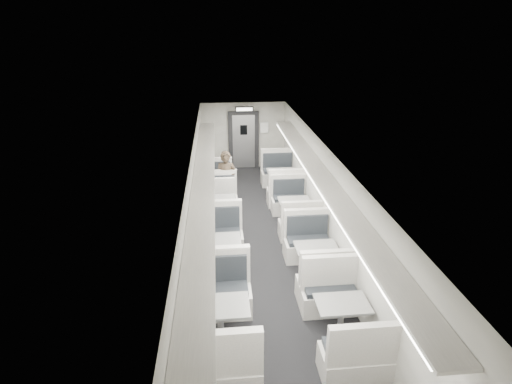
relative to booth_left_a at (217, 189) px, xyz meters
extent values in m
cube|color=black|center=(1.00, -3.07, -0.41)|extent=(3.00, 12.00, 0.12)
cube|color=silver|center=(1.00, -3.07, 2.11)|extent=(3.00, 12.00, 0.12)
cube|color=silver|center=(1.00, 2.99, 0.85)|extent=(3.00, 0.12, 2.40)
cube|color=silver|center=(-0.56, -3.07, 0.85)|extent=(0.12, 12.00, 2.40)
cube|color=silver|center=(2.56, -3.07, 0.85)|extent=(0.12, 12.00, 2.40)
cube|color=#B0ADA6|center=(0.00, -0.71, -0.15)|extent=(0.97, 0.54, 0.41)
cube|color=#1F252A|center=(0.00, -0.69, 0.11)|extent=(0.86, 0.43, 0.09)
cube|color=#B0ADA6|center=(0.00, -0.91, 0.38)|extent=(0.97, 0.11, 0.64)
cube|color=#B0ADA6|center=(0.00, 0.71, -0.15)|extent=(0.97, 0.54, 0.41)
cube|color=#1F252A|center=(0.00, 0.69, 0.11)|extent=(0.86, 0.43, 0.09)
cube|color=#B0ADA6|center=(0.00, 0.91, 0.38)|extent=(0.97, 0.11, 0.64)
cylinder|color=silver|center=(0.00, 0.00, -0.04)|extent=(0.09, 0.09, 0.63)
cylinder|color=silver|center=(0.00, 0.00, -0.34)|extent=(0.33, 0.33, 0.03)
cube|color=gray|center=(0.00, 0.00, 0.32)|extent=(0.81, 0.55, 0.04)
cube|color=#B0ADA6|center=(0.00, -2.53, -0.12)|extent=(1.11, 0.62, 0.47)
cube|color=#1F252A|center=(0.00, -2.50, 0.17)|extent=(0.98, 0.49, 0.10)
cube|color=#B0ADA6|center=(0.00, -2.75, 0.48)|extent=(1.11, 0.13, 0.73)
cube|color=#B0ADA6|center=(0.00, -0.90, -0.12)|extent=(1.11, 0.62, 0.47)
cube|color=#1F252A|center=(0.00, -0.93, 0.17)|extent=(0.98, 0.49, 0.10)
cube|color=#B0ADA6|center=(0.00, -0.67, 0.48)|extent=(1.11, 0.13, 0.73)
cylinder|color=silver|center=(0.00, -1.71, 0.01)|extent=(0.10, 0.10, 0.72)
cylinder|color=silver|center=(0.00, -1.71, -0.34)|extent=(0.38, 0.38, 0.03)
cube|color=gray|center=(0.00, -1.71, 0.41)|extent=(0.92, 0.63, 0.04)
cube|color=#B0ADA6|center=(0.00, -4.68, -0.11)|extent=(1.13, 0.63, 0.48)
cube|color=#1F252A|center=(0.00, -4.65, 0.18)|extent=(1.00, 0.50, 0.11)
cube|color=#B0ADA6|center=(0.00, -4.91, 0.50)|extent=(1.13, 0.13, 0.74)
cube|color=#B0ADA6|center=(0.00, -3.02, -0.11)|extent=(1.13, 0.63, 0.48)
cube|color=#1F252A|center=(0.00, -3.06, 0.18)|extent=(1.00, 0.50, 0.11)
cube|color=#B0ADA6|center=(0.00, -2.80, 0.50)|extent=(1.13, 0.13, 0.74)
cylinder|color=silver|center=(0.00, -3.85, 0.01)|extent=(0.11, 0.11, 0.73)
cylinder|color=silver|center=(0.00, -3.85, -0.34)|extent=(0.38, 0.38, 0.03)
cube|color=gray|center=(0.00, -3.85, 0.42)|extent=(0.94, 0.64, 0.04)
cube|color=#B0ADA6|center=(0.00, -6.83, -0.11)|extent=(1.15, 0.64, 0.49)
cube|color=#1F252A|center=(0.00, -6.79, 0.19)|extent=(1.02, 0.51, 0.11)
cube|color=#B0ADA6|center=(0.00, -7.06, 0.51)|extent=(1.15, 0.13, 0.76)
cube|color=#B0ADA6|center=(0.00, -5.14, -0.11)|extent=(1.15, 0.64, 0.49)
cube|color=#1F252A|center=(0.00, -5.17, 0.19)|extent=(1.02, 0.51, 0.11)
cube|color=#B0ADA6|center=(0.00, -4.91, 0.51)|extent=(1.15, 0.13, 0.76)
cylinder|color=silver|center=(0.00, -5.98, 0.02)|extent=(0.11, 0.11, 0.75)
cylinder|color=silver|center=(0.00, -5.98, -0.34)|extent=(0.39, 0.39, 0.03)
cube|color=gray|center=(0.00, -5.98, 0.44)|extent=(0.95, 0.65, 0.04)
cube|color=#B0ADA6|center=(2.00, -0.52, -0.12)|extent=(1.09, 0.60, 0.46)
cube|color=#1F252A|center=(2.00, -0.49, 0.16)|extent=(0.96, 0.48, 0.10)
cube|color=#B0ADA6|center=(2.00, -0.74, 0.47)|extent=(1.09, 0.12, 0.72)
cube|color=#B0ADA6|center=(2.00, 1.08, -0.12)|extent=(1.09, 0.60, 0.46)
cube|color=#1F252A|center=(2.00, 1.05, 0.16)|extent=(0.96, 0.48, 0.10)
cube|color=#B0ADA6|center=(2.00, 1.30, 0.47)|extent=(1.09, 0.12, 0.72)
cylinder|color=silver|center=(2.00, 0.28, 0.00)|extent=(0.10, 0.10, 0.71)
cylinder|color=silver|center=(2.00, 0.28, -0.34)|extent=(0.37, 0.37, 0.03)
cube|color=gray|center=(2.00, 0.28, 0.39)|extent=(0.90, 0.61, 0.04)
cube|color=#B0ADA6|center=(2.00, -2.52, -0.14)|extent=(0.99, 0.55, 0.42)
cube|color=#1F252A|center=(2.00, -2.49, 0.11)|extent=(0.88, 0.44, 0.09)
cube|color=#B0ADA6|center=(2.00, -2.72, 0.40)|extent=(0.99, 0.11, 0.65)
cube|color=#B0ADA6|center=(2.00, -1.06, -0.14)|extent=(0.99, 0.55, 0.42)
cube|color=#1F252A|center=(2.00, -1.09, 0.11)|extent=(0.88, 0.44, 0.09)
cube|color=#B0ADA6|center=(2.00, -0.86, 0.40)|extent=(0.99, 0.11, 0.65)
cylinder|color=silver|center=(2.00, -1.79, -0.03)|extent=(0.09, 0.09, 0.64)
cylinder|color=silver|center=(2.00, -1.79, -0.34)|extent=(0.34, 0.34, 0.03)
cube|color=gray|center=(2.00, -1.79, 0.33)|extent=(0.82, 0.56, 0.04)
cube|color=#B0ADA6|center=(2.00, -5.01, -0.13)|extent=(1.05, 0.58, 0.44)
cube|color=#1F252A|center=(2.00, -4.98, 0.14)|extent=(0.93, 0.46, 0.10)
cube|color=#B0ADA6|center=(2.00, -5.23, 0.44)|extent=(1.05, 0.12, 0.69)
cube|color=#B0ADA6|center=(2.00, -3.47, -0.13)|extent=(1.05, 0.58, 0.44)
cube|color=#1F252A|center=(2.00, -3.50, 0.14)|extent=(0.93, 0.46, 0.10)
cube|color=#B0ADA6|center=(2.00, -3.26, 0.44)|extent=(1.05, 0.12, 0.69)
cylinder|color=silver|center=(2.00, -4.24, -0.01)|extent=(0.10, 0.10, 0.68)
cylinder|color=silver|center=(2.00, -4.24, -0.34)|extent=(0.36, 0.36, 0.03)
cube|color=gray|center=(2.00, -4.24, 0.37)|extent=(0.87, 0.59, 0.04)
cube|color=#B0ADA6|center=(2.00, -6.79, -0.13)|extent=(1.04, 0.58, 0.44)
cube|color=#1F252A|center=(2.00, -6.77, 0.14)|extent=(0.93, 0.46, 0.10)
cube|color=#B0ADA6|center=(2.00, -7.01, 0.44)|extent=(1.04, 0.12, 0.69)
cube|color=#B0ADA6|center=(2.00, -5.26, -0.13)|extent=(1.04, 0.58, 0.44)
cube|color=#1F252A|center=(2.00, -5.29, 0.14)|extent=(0.93, 0.46, 0.10)
cube|color=#B0ADA6|center=(2.00, -5.05, 0.44)|extent=(1.04, 0.12, 0.69)
cylinder|color=silver|center=(2.00, -6.03, -0.01)|extent=(0.10, 0.10, 0.68)
cylinder|color=silver|center=(2.00, -6.03, -0.34)|extent=(0.35, 0.35, 0.03)
cube|color=gray|center=(2.00, -6.03, 0.37)|extent=(0.87, 0.59, 0.04)
imported|color=black|center=(0.26, -0.63, 0.50)|extent=(0.70, 0.53, 1.71)
cube|color=black|center=(-0.49, 0.33, 1.00)|extent=(0.02, 1.18, 0.84)
cube|color=black|center=(-0.49, -1.87, 1.00)|extent=(0.02, 1.18, 0.84)
cube|color=black|center=(-0.49, -4.07, 1.00)|extent=(0.02, 1.18, 0.84)
cube|color=black|center=(-0.49, -6.27, 1.00)|extent=(0.02, 1.18, 0.84)
cube|color=#B0ADA6|center=(-0.26, -3.37, 1.57)|extent=(0.46, 10.40, 0.05)
cube|color=white|center=(-0.06, -3.37, 1.52)|extent=(0.05, 10.20, 0.04)
cube|color=#B0ADA6|center=(2.26, -3.37, 1.57)|extent=(0.46, 10.40, 0.05)
cube|color=white|center=(2.06, -3.37, 1.52)|extent=(0.05, 10.20, 0.04)
cube|color=black|center=(1.00, 2.87, 0.70)|extent=(1.10, 0.10, 2.10)
cube|color=silver|center=(1.00, 2.84, 0.65)|extent=(0.80, 0.05, 1.95)
cube|color=black|center=(1.00, 2.80, 1.10)|extent=(0.25, 0.02, 0.35)
cube|color=black|center=(1.00, 2.38, 1.93)|extent=(0.62, 0.10, 0.16)
cube|color=white|center=(1.00, 2.32, 1.93)|extent=(0.54, 0.02, 0.10)
cube|color=white|center=(1.75, 2.85, 1.15)|extent=(0.32, 0.02, 0.40)
camera|label=1|loc=(0.07, -11.16, 4.60)|focal=28.00mm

